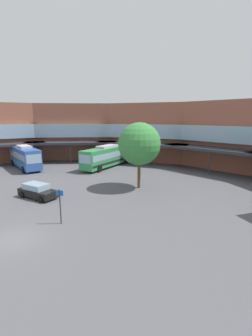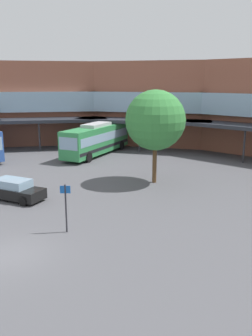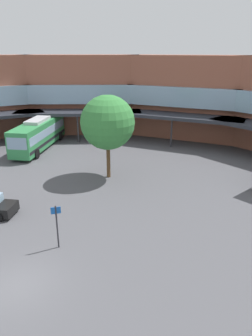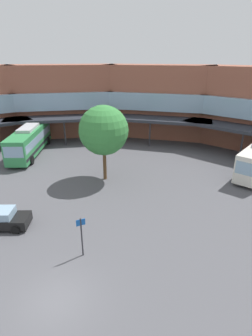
% 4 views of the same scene
% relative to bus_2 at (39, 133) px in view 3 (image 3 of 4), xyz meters
% --- Properties ---
extents(ground_plane, '(119.27, 119.27, 0.00)m').
position_rel_bus_2_xyz_m(ground_plane, '(14.98, -20.78, -1.89)').
color(ground_plane, '#515156').
extents(station_building, '(77.16, 39.54, 11.05)m').
position_rel_bus_2_xyz_m(station_building, '(14.98, 1.45, 3.66)').
color(station_building, '#93543F').
rests_on(station_building, ground).
extents(bus_2, '(5.77, 12.15, 3.74)m').
position_rel_bus_2_xyz_m(bus_2, '(0.00, 0.00, 0.00)').
color(bus_2, '#338C4C').
rests_on(bus_2, ground).
extents(plaza_tree, '(5.05, 5.05, 7.91)m').
position_rel_bus_2_xyz_m(plaza_tree, '(12.40, -5.16, 3.48)').
color(plaza_tree, brown).
rests_on(plaza_tree, ground).
extents(stop_sign_post, '(0.49, 0.42, 2.89)m').
position_rel_bus_2_xyz_m(stop_sign_post, '(14.94, -17.03, -0.14)').
color(stop_sign_post, '#2D2D33').
rests_on(stop_sign_post, ground).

